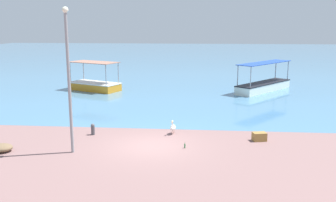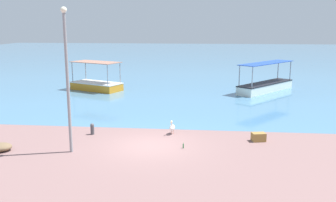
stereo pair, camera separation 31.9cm
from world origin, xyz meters
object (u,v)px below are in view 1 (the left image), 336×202
object	(u,v)px
fishing_boat_outer	(95,84)
glass_bottle	(185,146)
lamp_post	(69,74)
cargo_crate	(259,137)
pelican	(173,127)
mooring_bollard	(93,129)
net_pile	(1,148)
fishing_boat_near_left	(264,85)

from	to	relation	value
fishing_boat_outer	glass_bottle	distance (m)	17.42
lamp_post	cargo_crate	world-z (taller)	lamp_post
pelican	mooring_bollard	world-z (taller)	pelican
net_pile	cargo_crate	size ratio (longest dim) A/B	1.55
mooring_bollard	glass_bottle	xyz separation A→B (m)	(5.01, -1.75, -0.22)
mooring_bollard	cargo_crate	world-z (taller)	mooring_bollard
mooring_bollard	cargo_crate	bearing A→B (deg)	-1.74
fishing_boat_near_left	lamp_post	xyz separation A→B (m)	(-11.36, -17.05, 3.11)
lamp_post	pelican	bearing A→B (deg)	36.89
glass_bottle	cargo_crate	bearing A→B (deg)	21.74
lamp_post	cargo_crate	distance (m)	9.85
fishing_boat_outer	lamp_post	distance (m)	16.81
fishing_boat_outer	cargo_crate	world-z (taller)	fishing_boat_outer
fishing_boat_outer	net_pile	world-z (taller)	fishing_boat_outer
fishing_boat_outer	lamp_post	xyz separation A→B (m)	(3.57, -16.13, 3.13)
pelican	lamp_post	distance (m)	6.41
cargo_crate	glass_bottle	world-z (taller)	cargo_crate
glass_bottle	net_pile	bearing A→B (deg)	-171.61
net_pile	fishing_boat_outer	bearing A→B (deg)	90.79
fishing_boat_outer	net_pile	size ratio (longest dim) A/B	4.76
cargo_crate	fishing_boat_outer	bearing A→B (deg)	132.49
fishing_boat_outer	mooring_bollard	xyz separation A→B (m)	(3.72, -13.32, -0.19)
net_pile	glass_bottle	bearing A→B (deg)	8.39
mooring_bollard	net_pile	distance (m)	4.61
fishing_boat_near_left	pelican	distance (m)	15.40
cargo_crate	glass_bottle	size ratio (longest dim) A/B	2.50
lamp_post	glass_bottle	size ratio (longest dim) A/B	24.33
fishing_boat_near_left	fishing_boat_outer	world-z (taller)	fishing_boat_outer
fishing_boat_outer	lamp_post	bearing A→B (deg)	-77.51
lamp_post	mooring_bollard	distance (m)	4.35
pelican	glass_bottle	bearing A→B (deg)	-71.71
pelican	fishing_boat_outer	bearing A→B (deg)	121.90
fishing_boat_outer	glass_bottle	bearing A→B (deg)	-59.94
fishing_boat_outer	mooring_bollard	bearing A→B (deg)	-74.41
fishing_boat_near_left	fishing_boat_outer	bearing A→B (deg)	-176.46
fishing_boat_near_left	mooring_bollard	world-z (taller)	fishing_boat_near_left
fishing_boat_near_left	glass_bottle	world-z (taller)	fishing_boat_near_left
pelican	fishing_boat_near_left	bearing A→B (deg)	63.17
fishing_boat_outer	pelican	size ratio (longest dim) A/B	6.19
fishing_boat_outer	net_pile	distance (m)	16.33
fishing_boat_near_left	fishing_boat_outer	size ratio (longest dim) A/B	1.25
fishing_boat_near_left	pelican	world-z (taller)	fishing_boat_near_left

